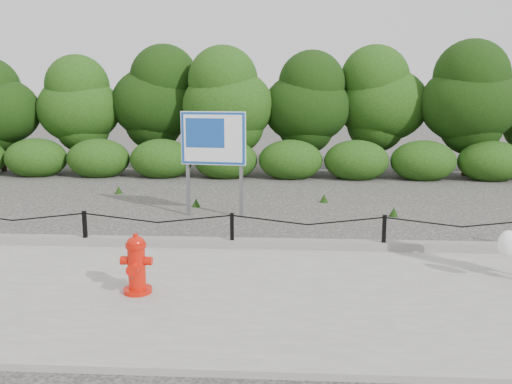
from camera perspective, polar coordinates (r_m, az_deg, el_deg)
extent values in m
plane|color=#2D2B28|center=(9.14, -2.52, -6.38)|extent=(90.00, 90.00, 0.00)
cube|color=gray|center=(7.25, -4.16, -10.74)|extent=(14.00, 4.00, 0.08)
cube|color=slate|center=(9.14, -2.49, -5.39)|extent=(14.00, 0.22, 0.14)
cube|color=black|center=(9.61, -17.56, -3.66)|extent=(0.06, 0.06, 0.60)
cube|color=black|center=(9.03, -2.54, -4.08)|extent=(0.06, 0.06, 0.60)
cube|color=black|center=(9.13, 13.32, -4.21)|extent=(0.06, 0.06, 0.60)
cylinder|color=black|center=(10.08, -24.29, -2.19)|extent=(2.50, 0.02, 0.02)
cylinder|color=black|center=(9.19, -10.33, -2.57)|extent=(2.50, 0.02, 0.02)
cylinder|color=black|center=(8.94, 5.45, -2.82)|extent=(2.50, 0.02, 0.02)
cylinder|color=black|center=(9.37, 20.93, -2.86)|extent=(2.50, 0.02, 0.02)
cylinder|color=black|center=(19.76, -25.17, 4.58)|extent=(0.18, 0.18, 1.81)
cylinder|color=black|center=(19.07, -17.96, 4.95)|extent=(0.18, 0.18, 1.85)
ellipsoid|color=#21440F|center=(18.99, -18.19, 8.83)|extent=(2.74, 2.37, 2.96)
cylinder|color=black|center=(18.69, -10.34, 5.45)|extent=(0.18, 0.18, 2.02)
ellipsoid|color=#21440F|center=(18.62, -10.49, 9.78)|extent=(2.99, 2.58, 3.23)
cylinder|color=black|center=(17.47, -2.93, 5.17)|extent=(0.18, 0.18, 1.97)
ellipsoid|color=#21440F|center=(17.39, -2.98, 9.69)|extent=(2.91, 2.52, 3.15)
cylinder|color=black|center=(17.78, 5.28, 5.13)|extent=(0.18, 0.18, 1.90)
ellipsoid|color=#21440F|center=(17.70, 5.35, 9.43)|extent=(2.82, 2.44, 3.05)
cylinder|color=black|center=(18.42, 13.07, 5.24)|extent=(0.18, 0.18, 1.99)
ellipsoid|color=#21440F|center=(18.35, 13.25, 9.58)|extent=(2.95, 2.55, 3.19)
cylinder|color=black|center=(18.24, 21.28, 4.80)|extent=(0.18, 0.18, 2.04)
ellipsoid|color=#21440F|center=(18.17, 21.59, 9.28)|extent=(3.02, 2.61, 3.27)
cylinder|color=red|center=(7.35, -12.34, -10.06)|extent=(0.37, 0.37, 0.06)
cylinder|color=red|center=(7.25, -12.44, -7.77)|extent=(0.23, 0.23, 0.56)
cylinder|color=red|center=(7.16, -12.54, -5.51)|extent=(0.27, 0.27, 0.05)
ellipsoid|color=red|center=(7.15, -12.55, -5.27)|extent=(0.24, 0.24, 0.18)
cylinder|color=red|center=(7.13, -12.58, -4.51)|extent=(0.06, 0.06, 0.05)
cylinder|color=red|center=(7.27, -13.65, -7.02)|extent=(0.10, 0.11, 0.11)
cylinder|color=red|center=(7.18, -11.28, -7.13)|extent=(0.10, 0.11, 0.11)
cylinder|color=red|center=(7.09, -12.82, -7.95)|extent=(0.16, 0.12, 0.15)
cylinder|color=slate|center=(7.15, -12.96, -8.49)|extent=(0.01, 0.05, 0.12)
ellipsoid|color=white|center=(8.14, 25.02, -4.95)|extent=(0.28, 0.22, 0.37)
cube|color=slate|center=(11.70, -7.20, 2.97)|extent=(0.07, 0.07, 2.24)
cube|color=slate|center=(11.39, -1.57, 2.84)|extent=(0.07, 0.07, 2.24)
cube|color=white|center=(11.43, -4.53, 5.65)|extent=(1.39, 0.23, 1.12)
cube|color=#154599|center=(11.40, -4.56, 5.64)|extent=(1.36, 0.19, 1.09)
cube|color=#154599|center=(11.43, -5.40, 6.20)|extent=(0.83, 0.12, 0.62)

